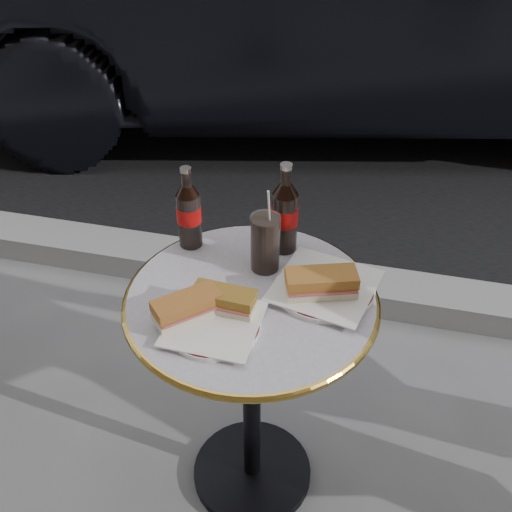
% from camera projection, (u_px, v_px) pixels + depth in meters
% --- Properties ---
extents(ground, '(80.00, 80.00, 0.00)m').
position_uv_depth(ground, '(252.00, 474.00, 1.99)').
color(ground, slate).
rests_on(ground, ground).
extents(asphalt_road, '(40.00, 8.00, 0.00)m').
position_uv_depth(asphalt_road, '(383.00, 5.00, 5.84)').
color(asphalt_road, black).
rests_on(asphalt_road, ground).
extents(curb, '(40.00, 0.20, 0.12)m').
position_uv_depth(curb, '(304.00, 281.00, 2.65)').
color(curb, gray).
rests_on(curb, ground).
extents(bistro_table, '(0.62, 0.62, 0.73)m').
position_uv_depth(bistro_table, '(252.00, 397.00, 1.77)').
color(bistro_table, '#BAB2C4').
rests_on(bistro_table, ground).
extents(plate_left, '(0.26, 0.26, 0.01)m').
position_uv_depth(plate_left, '(214.00, 326.00, 1.46)').
color(plate_left, white).
rests_on(plate_left, bistro_table).
extents(plate_right, '(0.32, 0.32, 0.01)m').
position_uv_depth(plate_right, '(325.00, 288.00, 1.56)').
color(plate_right, white).
rests_on(plate_right, bistro_table).
extents(sandwich_left_a, '(0.16, 0.16, 0.05)m').
position_uv_depth(sandwich_left_a, '(187.00, 308.00, 1.46)').
color(sandwich_left_a, '#A56229').
rests_on(sandwich_left_a, plate_left).
extents(sandwich_left_b, '(0.15, 0.08, 0.05)m').
position_uv_depth(sandwich_left_b, '(224.00, 301.00, 1.48)').
color(sandwich_left_b, olive).
rests_on(sandwich_left_b, plate_left).
extents(sandwich_right, '(0.18, 0.13, 0.06)m').
position_uv_depth(sandwich_right, '(321.00, 284.00, 1.52)').
color(sandwich_right, '#A6662A').
rests_on(sandwich_right, plate_right).
extents(cola_bottle_left, '(0.08, 0.08, 0.23)m').
position_uv_depth(cola_bottle_left, '(188.00, 207.00, 1.64)').
color(cola_bottle_left, black).
rests_on(cola_bottle_left, bistro_table).
extents(cola_bottle_right, '(0.09, 0.09, 0.25)m').
position_uv_depth(cola_bottle_right, '(285.00, 208.00, 1.62)').
color(cola_bottle_right, black).
rests_on(cola_bottle_right, bistro_table).
extents(cola_glass, '(0.10, 0.10, 0.16)m').
position_uv_depth(cola_glass, '(265.00, 243.00, 1.59)').
color(cola_glass, black).
rests_on(cola_glass, bistro_table).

